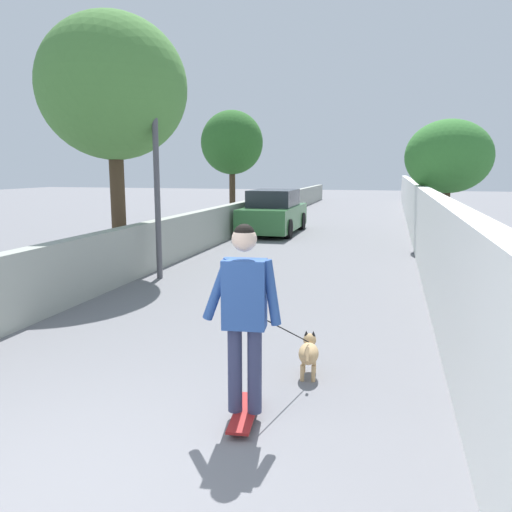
% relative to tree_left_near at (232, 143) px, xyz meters
% --- Properties ---
extents(ground_plane, '(80.00, 80.00, 0.00)m').
position_rel_tree_left_near_xyz_m(ground_plane, '(-5.00, -4.62, -3.39)').
color(ground_plane, slate).
extents(wall_left, '(48.00, 0.30, 1.11)m').
position_rel_tree_left_near_xyz_m(wall_left, '(-7.00, -1.62, -2.83)').
color(wall_left, '#999E93').
rests_on(wall_left, ground).
extents(fence_right, '(48.00, 0.30, 1.79)m').
position_rel_tree_left_near_xyz_m(fence_right, '(-7.00, -7.63, -2.49)').
color(fence_right, white).
rests_on(fence_right, ground).
extents(tree_left_near, '(2.69, 2.69, 4.78)m').
position_rel_tree_left_near_xyz_m(tree_left_near, '(0.00, 0.00, 0.00)').
color(tree_left_near, '#473523').
rests_on(tree_left_near, ground).
extents(tree_left_mid, '(3.17, 3.17, 5.53)m').
position_rel_tree_left_near_xyz_m(tree_left_mid, '(-11.50, -0.95, 0.58)').
color(tree_left_mid, '#473523').
rests_on(tree_left_mid, ground).
extents(tree_right_far, '(2.43, 2.43, 3.66)m').
position_rel_tree_left_near_xyz_m(tree_right_far, '(-6.00, -8.34, -0.78)').
color(tree_right_far, '#473523').
rests_on(tree_right_far, ground).
extents(lamp_post, '(0.36, 0.36, 4.37)m').
position_rel_tree_left_near_xyz_m(lamp_post, '(-12.05, -2.17, -0.40)').
color(lamp_post, '#4C4C51').
rests_on(lamp_post, ground).
extents(skateboard, '(0.82, 0.29, 0.08)m').
position_rel_tree_left_near_xyz_m(skateboard, '(-17.53, -5.60, -3.32)').
color(skateboard, maroon).
rests_on(skateboard, ground).
extents(person_skateboarder, '(0.26, 0.72, 1.72)m').
position_rel_tree_left_near_xyz_m(person_skateboarder, '(-17.53, -5.60, -2.30)').
color(person_skateboarder, '#333859').
rests_on(person_skateboarder, skateboard).
extents(dog, '(1.46, 0.54, 1.06)m').
position_rel_tree_left_near_xyz_m(dog, '(-16.37, -6.01, -3.11)').
color(dog, tan).
rests_on(dog, ground).
extents(car_near, '(4.23, 1.80, 1.54)m').
position_rel_tree_left_near_xyz_m(car_near, '(-3.92, -2.77, -2.67)').
color(car_near, '#336B38').
rests_on(car_near, ground).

